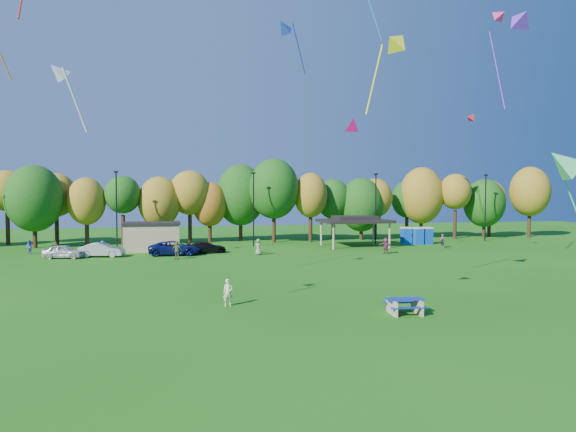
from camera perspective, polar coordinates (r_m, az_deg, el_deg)
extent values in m
plane|color=#19600F|center=(24.40, 6.71, -13.10)|extent=(160.00, 160.00, 0.00)
cylinder|color=black|center=(73.97, -28.69, -1.24)|extent=(0.50, 0.50, 4.12)
ellipsoid|color=olive|center=(73.83, -28.77, 2.49)|extent=(4.78, 4.78, 5.18)
cylinder|color=black|center=(68.34, -26.30, -1.71)|extent=(0.50, 0.50, 3.56)
ellipsoid|color=#144C0F|center=(68.18, -26.37, 1.78)|extent=(6.62, 6.62, 8.00)
cylinder|color=black|center=(71.94, -24.30, -1.38)|extent=(0.50, 0.50, 3.79)
ellipsoid|color=olive|center=(71.78, -24.36, 2.15)|extent=(4.94, 4.94, 5.58)
cylinder|color=black|center=(68.06, -21.43, -1.73)|extent=(0.50, 0.50, 3.34)
ellipsoid|color=olive|center=(67.89, -21.49, 1.55)|extent=(4.61, 4.61, 5.88)
cylinder|color=black|center=(67.37, -17.84, -1.51)|extent=(0.50, 0.50, 3.82)
ellipsoid|color=#144C0F|center=(67.21, -17.90, 2.27)|extent=(4.43, 4.43, 4.73)
cylinder|color=black|center=(67.81, -14.07, -1.68)|extent=(0.50, 0.50, 3.25)
ellipsoid|color=olive|center=(67.64, -14.10, 1.53)|extent=(5.33, 5.33, 6.53)
cylinder|color=black|center=(68.39, -10.83, -1.31)|extent=(0.50, 0.50, 3.96)
ellipsoid|color=olive|center=(68.23, -10.87, 2.56)|extent=(5.31, 5.31, 5.82)
cylinder|color=black|center=(68.83, -8.67, -1.65)|extent=(0.50, 0.50, 3.05)
ellipsoid|color=#995914|center=(68.66, -8.69, 1.31)|extent=(4.54, 4.54, 5.87)
cylinder|color=black|center=(70.43, -5.28, -1.24)|extent=(0.50, 0.50, 3.77)
ellipsoid|color=#144C0F|center=(70.27, -5.30, 2.34)|extent=(6.69, 6.69, 8.35)
cylinder|color=black|center=(68.13, -1.58, -1.15)|extent=(0.50, 0.50, 4.28)
ellipsoid|color=#144C0F|center=(67.98, -1.58, 3.06)|extent=(6.64, 6.64, 8.01)
cylinder|color=black|center=(68.98, 2.52, -1.32)|extent=(0.50, 0.50, 3.76)
ellipsoid|color=olive|center=(68.82, 2.52, 2.33)|extent=(4.49, 4.49, 6.02)
cylinder|color=black|center=(72.05, 5.05, -1.29)|extent=(0.50, 0.50, 3.43)
ellipsoid|color=#144C0F|center=(71.89, 5.07, 1.89)|extent=(4.77, 4.77, 5.63)
cylinder|color=black|center=(72.54, 8.14, -1.47)|extent=(0.50, 0.50, 2.95)
ellipsoid|color=#144C0F|center=(72.38, 8.16, 1.25)|extent=(6.14, 6.14, 7.54)
cylinder|color=black|center=(73.80, 9.66, -1.19)|extent=(0.50, 0.50, 3.52)
ellipsoid|color=olive|center=(73.64, 9.68, 2.00)|extent=(4.78, 4.78, 5.53)
cylinder|color=black|center=(77.64, 13.06, -1.09)|extent=(0.50, 0.50, 3.39)
ellipsoid|color=#144C0F|center=(77.49, 13.09, 1.83)|extent=(4.54, 4.54, 5.46)
cylinder|color=black|center=(77.22, 14.57, -1.00)|extent=(0.50, 0.50, 3.72)
ellipsoid|color=olive|center=(77.08, 14.61, 2.22)|extent=(6.32, 6.32, 8.24)
cylinder|color=black|center=(77.60, 18.05, -0.90)|extent=(0.50, 0.50, 4.06)
ellipsoid|color=olive|center=(77.47, 18.10, 2.60)|extent=(4.50, 4.50, 5.13)
cylinder|color=black|center=(80.80, 20.94, -1.17)|extent=(0.50, 0.50, 3.05)
ellipsoid|color=#144C0F|center=(80.66, 20.98, 1.36)|extent=(5.97, 5.97, 7.05)
cylinder|color=black|center=(83.14, 21.45, -0.90)|extent=(0.50, 0.50, 3.55)
ellipsoid|color=olive|center=(83.00, 21.49, 1.96)|extent=(4.60, 4.60, 4.99)
cylinder|color=black|center=(84.91, 25.23, -0.73)|extent=(0.50, 0.50, 4.07)
ellipsoid|color=olive|center=(84.79, 25.29, 2.48)|extent=(5.83, 5.83, 7.42)
cylinder|color=black|center=(62.45, -18.51, 0.54)|extent=(0.16, 0.16, 9.00)
cube|color=black|center=(62.46, -18.57, 4.67)|extent=(0.50, 0.25, 0.18)
cylinder|color=black|center=(62.94, -3.85, 0.69)|extent=(0.16, 0.16, 9.00)
cube|color=black|center=(62.95, -3.87, 4.78)|extent=(0.50, 0.25, 0.18)
cylinder|color=black|center=(67.34, 9.72, 0.78)|extent=(0.16, 0.16, 9.00)
cube|color=black|center=(67.35, 9.75, 4.61)|extent=(0.50, 0.25, 0.18)
cylinder|color=black|center=(74.97, 21.08, 0.83)|extent=(0.16, 0.16, 9.00)
cube|color=black|center=(74.98, 21.13, 4.26)|extent=(0.50, 0.25, 0.18)
cube|color=tan|center=(60.37, -14.87, -2.33)|extent=(6.00, 4.00, 3.00)
cube|color=black|center=(60.25, -14.89, -0.79)|extent=(6.30, 4.30, 0.25)
cylinder|color=tan|center=(59.76, 5.08, -2.30)|extent=(0.24, 0.24, 3.00)
cylinder|color=tan|center=(62.27, 11.22, -2.14)|extent=(0.24, 0.24, 3.00)
cylinder|color=tan|center=(64.51, 3.70, -1.93)|extent=(0.24, 0.24, 3.00)
cylinder|color=tan|center=(66.85, 9.47, -1.81)|extent=(0.24, 0.24, 3.00)
cube|color=black|center=(63.15, 7.40, -0.55)|extent=(8.20, 6.20, 0.35)
cube|color=black|center=(63.13, 7.41, -0.19)|extent=(5.00, 3.50, 0.45)
cube|color=#0D49B3|center=(67.66, 12.97, -2.21)|extent=(1.10, 1.10, 2.00)
cube|color=silver|center=(67.57, 12.98, -1.29)|extent=(1.15, 1.15, 0.18)
cube|color=#0D49B3|center=(67.50, 14.27, -2.23)|extent=(1.10, 1.10, 2.00)
cube|color=silver|center=(67.42, 14.28, -1.31)|extent=(1.15, 1.15, 0.18)
cube|color=#0D49B3|center=(68.17, 15.21, -2.20)|extent=(1.10, 1.10, 2.00)
cube|color=silver|center=(68.09, 15.22, -1.28)|extent=(1.15, 1.15, 0.18)
cube|color=tan|center=(28.80, 11.48, -9.89)|extent=(0.29, 1.60, 0.79)
cube|color=tan|center=(29.28, 14.16, -9.71)|extent=(0.29, 1.60, 0.79)
cube|color=#112C98|center=(28.94, 12.84, -8.97)|extent=(2.05, 1.02, 0.07)
cube|color=#112C98|center=(28.39, 13.31, -9.91)|extent=(1.99, 0.47, 0.05)
cube|color=#112C98|center=(29.63, 12.38, -9.37)|extent=(1.99, 0.47, 0.05)
imported|color=beige|center=(30.38, -6.67, -8.43)|extent=(0.59, 0.39, 1.58)
imported|color=silver|center=(56.35, -23.65, -3.63)|extent=(4.32, 2.54, 1.38)
imported|color=#AFAFB5|center=(56.11, -19.98, -3.56)|extent=(4.62, 2.27, 1.46)
imported|color=#0E1755|center=(55.50, -12.46, -3.50)|extent=(5.63, 2.99, 1.51)
imported|color=black|center=(56.77, -9.07, -3.46)|extent=(4.57, 2.47, 1.26)
imported|color=gray|center=(54.40, -3.31, -3.45)|extent=(0.98, 0.81, 1.72)
imported|color=#4A479C|center=(57.12, -19.92, -3.40)|extent=(1.16, 0.95, 1.57)
imported|color=olive|center=(52.05, -12.27, -3.75)|extent=(1.12, 0.90, 1.78)
imported|color=#9F4A68|center=(64.52, 16.78, -2.66)|extent=(0.61, 0.70, 1.62)
imported|color=#5558BC|center=(61.78, -26.80, -3.09)|extent=(0.95, 0.91, 1.54)
imported|color=#83365A|center=(56.49, 10.80, -3.26)|extent=(1.34, 1.64, 1.75)
cone|color=navy|center=(43.05, -0.44, 20.28)|extent=(2.02, 1.86, 1.64)
cylinder|color=navy|center=(42.22, 1.20, 18.09)|extent=(1.33, 0.80, 3.79)
cone|color=#DC2470|center=(52.64, 22.13, 19.96)|extent=(1.76, 1.99, 1.66)
cone|color=#44C169|center=(38.98, 28.19, 5.20)|extent=(3.63, 3.24, 2.98)
cylinder|color=#44C169|center=(40.86, 29.33, 0.62)|extent=(2.31, 1.11, 6.61)
cone|color=red|center=(56.10, 19.76, 10.34)|extent=(1.26, 0.99, 1.16)
cone|color=#FFF21A|center=(34.71, 12.18, 18.46)|extent=(2.48, 2.32, 2.00)
cylinder|color=#FFF21A|center=(34.37, 9.57, 14.78)|extent=(1.58, 1.04, 4.73)
cone|color=#E00C7B|center=(28.51, 7.15, 10.15)|extent=(0.97, 1.24, 1.16)
cylinder|color=#2682F6|center=(56.50, 9.45, 21.25)|extent=(2.15, 0.13, 5.67)
cone|color=#762AE4|center=(50.47, 24.10, 19.25)|extent=(2.21, 2.79, 2.70)
cylinder|color=#762AE4|center=(51.35, 22.20, 14.84)|extent=(0.30, 2.83, 7.55)
cone|color=silver|center=(26.34, -24.25, 14.46)|extent=(1.46, 1.33, 1.19)
cylinder|color=silver|center=(25.54, -22.59, 11.78)|extent=(1.04, 0.61, 2.85)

